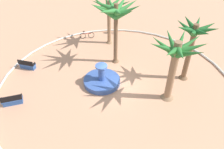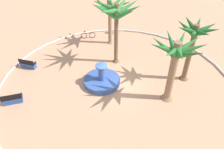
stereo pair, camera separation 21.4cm
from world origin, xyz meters
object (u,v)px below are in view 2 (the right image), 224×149
(palm_tree_near_fountain, at_px, (194,37))
(bench_east, at_px, (28,65))
(palm_tree_far_side, at_px, (176,57))
(bicycle_red_frame, at_px, (88,35))
(fountain, at_px, (102,80))
(bench_west, at_px, (12,100))
(palm_tree_by_curb, at_px, (110,9))
(palm_tree_mid_plaza, at_px, (117,14))
(person_cyclist_helmet, at_px, (117,26))

(palm_tree_near_fountain, bearing_deg, bench_east, 22.68)
(palm_tree_far_side, bearing_deg, palm_tree_near_fountain, -98.91)
(palm_tree_far_side, height_order, bicycle_red_frame, palm_tree_far_side)
(palm_tree_near_fountain, relative_size, palm_tree_far_side, 1.01)
(fountain, height_order, bench_west, fountain)
(fountain, height_order, palm_tree_by_curb, palm_tree_by_curb)
(bench_east, bearing_deg, palm_tree_mid_plaza, -143.87)
(bench_west, height_order, person_cyclist_helmet, person_cyclist_helmet)
(palm_tree_far_side, relative_size, bench_east, 3.31)
(palm_tree_by_curb, height_order, person_cyclist_helmet, palm_tree_by_curb)
(palm_tree_by_curb, bearing_deg, fountain, 113.55)
(fountain, relative_size, bench_west, 2.17)
(palm_tree_mid_plaza, bearing_deg, palm_tree_far_side, 157.21)
(person_cyclist_helmet, bearing_deg, palm_tree_by_curb, 99.24)
(palm_tree_mid_plaza, height_order, person_cyclist_helmet, palm_tree_mid_plaza)
(palm_tree_by_curb, bearing_deg, person_cyclist_helmet, -80.76)
(person_cyclist_helmet, bearing_deg, palm_tree_far_side, 138.05)
(palm_tree_near_fountain, relative_size, bicycle_red_frame, 3.92)
(palm_tree_mid_plaza, height_order, bench_east, palm_tree_mid_plaza)
(palm_tree_mid_plaza, distance_m, bicycle_red_frame, 7.48)
(fountain, distance_m, bench_east, 7.59)
(palm_tree_near_fountain, relative_size, bench_east, 3.34)
(bench_east, bearing_deg, palm_tree_near_fountain, -157.32)
(fountain, xyz_separation_m, palm_tree_by_curb, (2.85, -6.53, 3.70))
(palm_tree_near_fountain, height_order, palm_tree_far_side, palm_tree_near_fountain)
(palm_tree_near_fountain, height_order, bicycle_red_frame, palm_tree_near_fountain)
(palm_tree_far_side, distance_m, person_cyclist_helmet, 12.41)
(bicycle_red_frame, distance_m, person_cyclist_helmet, 3.73)
(palm_tree_far_side, relative_size, person_cyclist_helmet, 3.32)
(palm_tree_mid_plaza, xyz_separation_m, bench_west, (4.44, 9.15, -4.70))
(bench_west, bearing_deg, bench_east, -58.44)
(palm_tree_by_curb, distance_m, person_cyclist_helmet, 3.94)
(palm_tree_by_curb, height_order, palm_tree_mid_plaza, palm_tree_mid_plaza)
(fountain, distance_m, palm_tree_by_curb, 8.02)
(palm_tree_far_side, bearing_deg, fountain, 9.58)
(fountain, xyz_separation_m, palm_tree_far_side, (-5.68, -0.96, 3.80))
(palm_tree_near_fountain, bearing_deg, palm_tree_by_curb, -14.63)
(palm_tree_mid_plaza, bearing_deg, bicycle_red_frame, -27.18)
(fountain, relative_size, bench_east, 1.93)
(palm_tree_near_fountain, xyz_separation_m, bicycle_red_frame, (11.88, -2.06, -3.89))
(palm_tree_by_curb, bearing_deg, palm_tree_far_side, 146.85)
(palm_tree_near_fountain, xyz_separation_m, palm_tree_by_curb, (9.03, -2.36, -0.28))
(fountain, height_order, palm_tree_far_side, palm_tree_far_side)
(palm_tree_by_curb, height_order, palm_tree_far_side, palm_tree_far_side)
(bench_east, distance_m, person_cyclist_helmet, 11.32)
(palm_tree_by_curb, distance_m, palm_tree_far_side, 10.19)
(fountain, relative_size, palm_tree_by_curb, 0.62)
(palm_tree_near_fountain, distance_m, palm_tree_by_curb, 9.34)
(fountain, xyz_separation_m, bicycle_red_frame, (5.70, -6.23, 0.09))
(palm_tree_near_fountain, relative_size, bench_west, 3.76)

